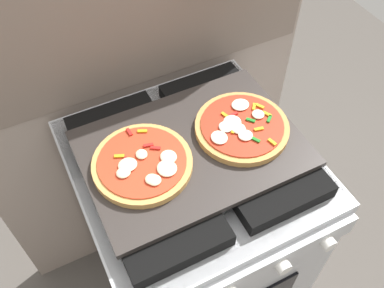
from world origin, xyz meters
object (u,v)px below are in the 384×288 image
object	(u,v)px
pizza_left	(142,162)
pizza_right	(241,127)
stove	(192,234)
baking_tray	(192,149)

from	to	relation	value
pizza_left	pizza_right	distance (m)	0.27
pizza_right	stove	bearing A→B (deg)	177.68
baking_tray	pizza_right	bearing A→B (deg)	-3.00
baking_tray	pizza_left	distance (m)	0.13
stove	baking_tray	world-z (taller)	baking_tray
stove	pizza_right	size ratio (longest dim) A/B	3.74
stove	baking_tray	xyz separation A→B (m)	(0.00, 0.00, 0.46)
pizza_left	stove	bearing A→B (deg)	-1.26
stove	pizza_left	distance (m)	0.50
baking_tray	pizza_left	world-z (taller)	pizza_left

